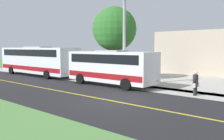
{
  "coord_description": "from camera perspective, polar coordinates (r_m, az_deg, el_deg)",
  "views": [
    {
      "loc": [
        10.61,
        8.93,
        3.13
      ],
      "look_at": [
        -3.5,
        -3.03,
        1.4
      ],
      "focal_mm": 38.64,
      "sensor_mm": 36.0,
      "label": 1
    }
  ],
  "objects": [
    {
      "name": "pedestrian_with_bags",
      "position": [
        16.64,
        19.15,
        -2.86
      ],
      "size": [
        0.72,
        0.34,
        1.58
      ],
      "color": "#262628",
      "rests_on": "ground"
    },
    {
      "name": "road_centre_line",
      "position": [
        14.22,
        0.21,
        -7.34
      ],
      "size": [
        0.16,
        100.0,
        0.0
      ],
      "primitive_type": "cube",
      "color": "gold",
      "rests_on": "ground"
    },
    {
      "name": "tree_curbside",
      "position": [
        23.48,
        0.59,
        9.65
      ],
      "size": [
        4.24,
        4.24,
        7.03
      ],
      "color": "#4C3826",
      "rests_on": "ground"
    },
    {
      "name": "ground_plane",
      "position": [
        14.22,
        0.21,
        -7.37
      ],
      "size": [
        120.0,
        120.0,
        0.0
      ],
      "primitive_type": "plane",
      "color": "#548442"
    },
    {
      "name": "street_light_pole",
      "position": [
        19.57,
        2.67,
        8.03
      ],
      "size": [
        1.97,
        0.24,
        7.29
      ],
      "color": "#9E9EA3",
      "rests_on": "ground"
    },
    {
      "name": "road_surface",
      "position": [
        14.22,
        0.21,
        -7.36
      ],
      "size": [
        8.0,
        100.0,
        0.01
      ],
      "primitive_type": "cube",
      "color": "black",
      "rests_on": "ground"
    },
    {
      "name": "sidewalk",
      "position": [
        18.43,
        10.71,
        -4.52
      ],
      "size": [
        2.4,
        100.0,
        0.01
      ],
      "primitive_type": "cube",
      "color": "#B2ADA3",
      "rests_on": "ground"
    },
    {
      "name": "shuttle_bus_front",
      "position": [
        19.93,
        -0.25,
        0.95
      ],
      "size": [
        2.63,
        8.03,
        2.91
      ],
      "color": "white",
      "rests_on": "ground"
    },
    {
      "name": "transit_bus_rear",
      "position": [
        28.29,
        -17.21,
        2.36
      ],
      "size": [
        2.79,
        11.65,
        3.24
      ],
      "color": "white",
      "rests_on": "ground"
    }
  ]
}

